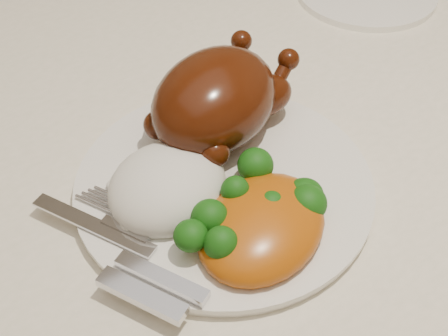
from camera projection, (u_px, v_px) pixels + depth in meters
dining_table at (188, 232)px, 0.73m from camera, size 1.60×0.90×0.76m
tablecloth at (185, 189)px, 0.68m from camera, size 1.73×1.03×0.18m
dinner_plate at (224, 186)px, 0.63m from camera, size 0.35×0.35×0.01m
roast_chicken at (217, 98)px, 0.65m from camera, size 0.21×0.16×0.10m
rice_mound at (168, 187)px, 0.61m from camera, size 0.15×0.14×0.06m
mac_and_cheese at (263, 219)px, 0.58m from camera, size 0.17×0.15×0.06m
cutlery at (135, 264)px, 0.55m from camera, size 0.09×0.20×0.01m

